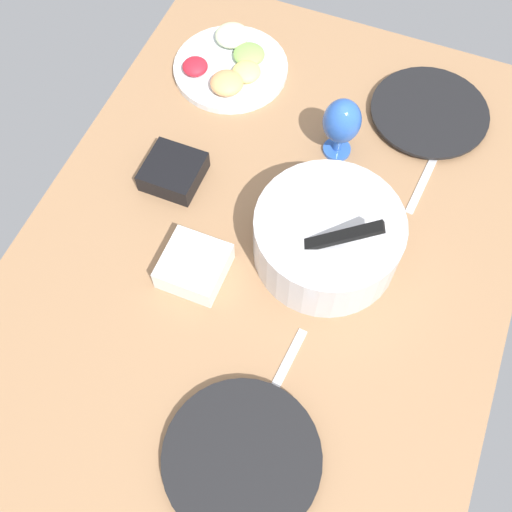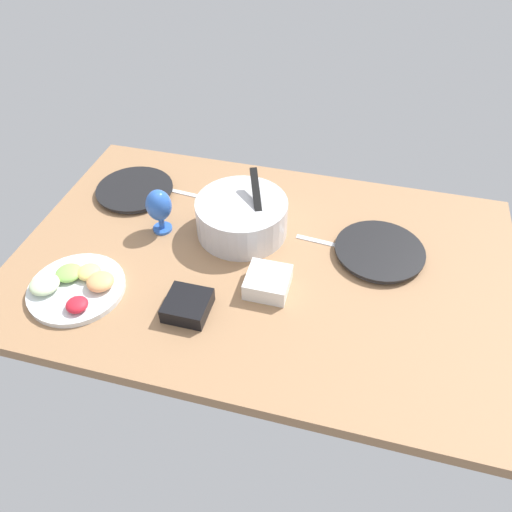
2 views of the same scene
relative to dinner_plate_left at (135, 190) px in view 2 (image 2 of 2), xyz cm
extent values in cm
cube|color=#99704C|center=(55.43, -23.01, -3.11)|extent=(160.00, 104.00, 4.00)
cylinder|color=#4C4C51|center=(0.00, 0.00, -0.44)|extent=(26.28, 26.28, 1.33)
cylinder|color=black|center=(0.00, 0.00, 0.62)|extent=(28.56, 28.56, 0.80)
cylinder|color=#4C4C51|center=(91.49, -11.29, -0.36)|extent=(26.78, 26.78, 1.50)
cylinder|color=black|center=(91.49, -11.29, 0.85)|extent=(29.10, 29.10, 0.90)
cylinder|color=silver|center=(45.05, -11.27, 5.08)|extent=(30.67, 30.67, 12.37)
cylinder|color=white|center=(45.05, -11.27, 8.79)|extent=(27.60, 27.60, 2.23)
cube|color=black|center=(50.42, -11.27, 12.41)|extent=(10.45, 21.54, 12.58)
cylinder|color=silver|center=(4.19, -50.49, -0.21)|extent=(29.03, 29.03, 1.80)
ellipsoid|color=#F2A566|center=(11.55, -48.30, 2.59)|extent=(8.19, 8.19, 3.79)
ellipsoid|color=#F9E072|center=(6.13, -45.32, 2.31)|extent=(7.16, 7.16, 3.23)
ellipsoid|color=#8CC659|center=(0.25, -47.07, 2.14)|extent=(8.00, 8.00, 2.91)
ellipsoid|color=beige|center=(-4.06, -53.47, 2.47)|extent=(8.82, 8.82, 3.55)
ellipsoid|color=red|center=(9.12, -57.95, 2.21)|extent=(6.39, 6.39, 3.04)
cylinder|color=blue|center=(18.32, -17.41, -0.61)|extent=(6.52, 6.52, 1.00)
cylinder|color=blue|center=(18.32, -17.41, 1.86)|extent=(2.00, 2.00, 3.94)
ellipsoid|color=blue|center=(18.32, -17.41, 9.43)|extent=(8.63, 8.63, 11.20)
cube|color=black|center=(39.57, -49.55, 1.34)|extent=(12.49, 12.49, 4.89)
cube|color=tan|center=(39.57, -49.55, 2.90)|extent=(10.24, 10.24, 1.57)
cube|color=white|center=(59.87, -35.08, 1.72)|extent=(12.83, 12.83, 5.66)
cube|color=#F9E072|center=(59.87, -35.08, 3.53)|extent=(10.52, 10.52, 1.81)
cube|color=silver|center=(19.89, 3.79, -0.81)|extent=(18.09, 3.44, 0.60)
cube|color=silver|center=(72.71, -10.17, -0.81)|extent=(18.09, 3.40, 0.60)
camera|label=1|loc=(108.72, -1.62, 115.42)|focal=43.16mm
camera|label=2|loc=(81.94, -133.90, 109.44)|focal=34.47mm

